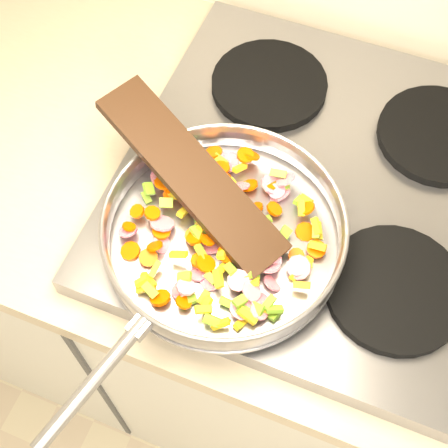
% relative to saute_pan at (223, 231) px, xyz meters
% --- Properties ---
extents(cooktop, '(0.60, 0.60, 0.04)m').
position_rel_saute_pan_xyz_m(cooktop, '(0.10, 0.16, -0.06)').
color(cooktop, '#939399').
rests_on(cooktop, counter_top).
extents(grate_fl, '(0.19, 0.19, 0.02)m').
position_rel_saute_pan_xyz_m(grate_fl, '(-0.04, 0.02, -0.04)').
color(grate_fl, black).
rests_on(grate_fl, cooktop).
extents(grate_fr, '(0.19, 0.19, 0.02)m').
position_rel_saute_pan_xyz_m(grate_fr, '(0.24, 0.02, -0.04)').
color(grate_fr, black).
rests_on(grate_fr, cooktop).
extents(grate_bl, '(0.19, 0.19, 0.02)m').
position_rel_saute_pan_xyz_m(grate_bl, '(-0.04, 0.30, -0.04)').
color(grate_bl, black).
rests_on(grate_bl, cooktop).
extents(grate_br, '(0.19, 0.19, 0.02)m').
position_rel_saute_pan_xyz_m(grate_br, '(0.24, 0.30, -0.04)').
color(grate_br, black).
rests_on(grate_br, cooktop).
extents(saute_pan, '(0.37, 0.53, 0.05)m').
position_rel_saute_pan_xyz_m(saute_pan, '(0.00, 0.00, 0.00)').
color(saute_pan, '#9E9EA5').
rests_on(saute_pan, grate_fl).
extents(vegetable_heap, '(0.28, 0.28, 0.05)m').
position_rel_saute_pan_xyz_m(vegetable_heap, '(0.00, 0.01, -0.01)').
color(vegetable_heap, '#6FA626').
rests_on(vegetable_heap, saute_pan).
extents(wooden_spatula, '(0.32, 0.21, 0.09)m').
position_rel_saute_pan_xyz_m(wooden_spatula, '(-0.07, 0.05, 0.03)').
color(wooden_spatula, black).
rests_on(wooden_spatula, saute_pan).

